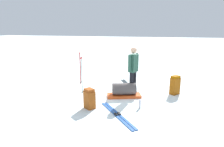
% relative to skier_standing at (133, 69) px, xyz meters
% --- Properties ---
extents(ground_plane, '(80.00, 80.00, 0.00)m').
position_rel_skier_standing_xyz_m(ground_plane, '(0.17, 0.80, -0.95)').
color(ground_plane, white).
extents(skier_standing, '(0.54, 0.33, 1.70)m').
position_rel_skier_standing_xyz_m(skier_standing, '(0.00, 0.00, 0.00)').
color(skier_standing, black).
rests_on(skier_standing, ground_plane).
extents(ski_pair_near, '(1.79, 1.02, 0.05)m').
position_rel_skier_standing_xyz_m(ski_pair_near, '(1.07, 0.33, -0.94)').
color(ski_pair_near, black).
rests_on(ski_pair_near, ground_plane).
extents(ski_pair_far, '(1.57, 1.33, 0.05)m').
position_rel_skier_standing_xyz_m(ski_pair_far, '(-1.73, 0.15, -0.94)').
color(ski_pair_far, '#214F9C').
rests_on(ski_pair_far, ground_plane).
extents(backpack_large_dark, '(0.38, 0.39, 0.60)m').
position_rel_skier_standing_xyz_m(backpack_large_dark, '(-1.47, 1.06, -0.66)').
color(backpack_large_dark, '#944614').
rests_on(backpack_large_dark, ground_plane).
extents(backpack_bright, '(0.39, 0.38, 0.68)m').
position_rel_skier_standing_xyz_m(backpack_bright, '(0.48, -1.44, -0.62)').
color(backpack_bright, '#90490B').
rests_on(backpack_bright, ground_plane).
extents(ski_poles_planted_near, '(0.22, 0.11, 1.33)m').
position_rel_skier_standing_xyz_m(ski_poles_planted_near, '(0.92, 2.37, -0.22)').
color(ski_poles_planted_near, maroon).
rests_on(ski_poles_planted_near, ground_plane).
extents(ski_poles_planted_far, '(0.22, 0.11, 1.32)m').
position_rel_skier_standing_xyz_m(ski_poles_planted_far, '(-0.25, 1.80, -0.22)').
color(ski_poles_planted_far, '#ACC1B8').
rests_on(ski_poles_planted_far, ground_plane).
extents(gear_sled, '(0.78, 1.23, 0.49)m').
position_rel_skier_standing_xyz_m(gear_sled, '(-0.26, 0.26, -0.73)').
color(gear_sled, '#DD501D').
rests_on(gear_sled, ground_plane).
extents(thermos_bottle, '(0.07, 0.07, 0.26)m').
position_rel_skier_standing_xyz_m(thermos_bottle, '(-1.09, -0.38, -0.82)').
color(thermos_bottle, '#B9B8C4').
rests_on(thermos_bottle, ground_plane).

